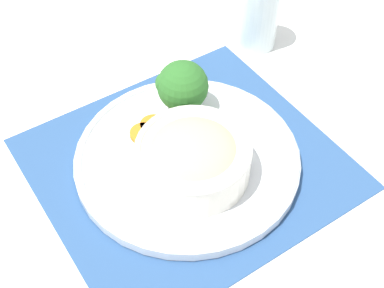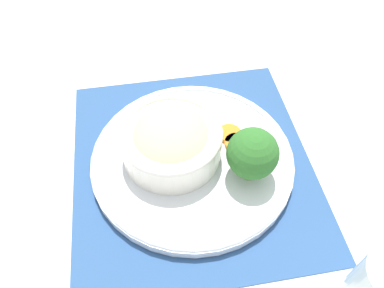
# 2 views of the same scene
# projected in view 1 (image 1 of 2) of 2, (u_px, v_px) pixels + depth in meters

# --- Properties ---
(ground_plane) EXTENTS (4.00, 4.00, 0.00)m
(ground_plane) POSITION_uv_depth(u_px,v_px,m) (187.00, 164.00, 0.78)
(ground_plane) COLOR white
(placemat) EXTENTS (0.47, 0.44, 0.00)m
(placemat) POSITION_uv_depth(u_px,v_px,m) (187.00, 163.00, 0.78)
(placemat) COLOR #2D5184
(placemat) RESTS_ON ground_plane
(plate) EXTENTS (0.33, 0.33, 0.02)m
(plate) POSITION_uv_depth(u_px,v_px,m) (187.00, 157.00, 0.77)
(plate) COLOR silver
(plate) RESTS_ON placemat
(bowl) EXTENTS (0.16, 0.16, 0.07)m
(bowl) POSITION_uv_depth(u_px,v_px,m) (193.00, 157.00, 0.72)
(bowl) COLOR silver
(bowl) RESTS_ON plate
(broccoli_floret) EXTENTS (0.08, 0.08, 0.09)m
(broccoli_floret) POSITION_uv_depth(u_px,v_px,m) (182.00, 86.00, 0.79)
(broccoli_floret) COLOR #759E51
(broccoli_floret) RESTS_ON plate
(carrot_slice_near) EXTENTS (0.04, 0.04, 0.01)m
(carrot_slice_near) POSITION_uv_depth(u_px,v_px,m) (153.00, 125.00, 0.80)
(carrot_slice_near) COLOR orange
(carrot_slice_near) RESTS_ON plate
(carrot_slice_middle) EXTENTS (0.04, 0.04, 0.01)m
(carrot_slice_middle) POSITION_uv_depth(u_px,v_px,m) (143.00, 134.00, 0.79)
(carrot_slice_middle) COLOR orange
(carrot_slice_middle) RESTS_ON plate
(water_glass) EXTENTS (0.07, 0.07, 0.13)m
(water_glass) POSITION_uv_depth(u_px,v_px,m) (258.00, 17.00, 0.93)
(water_glass) COLOR silver
(water_glass) RESTS_ON ground_plane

